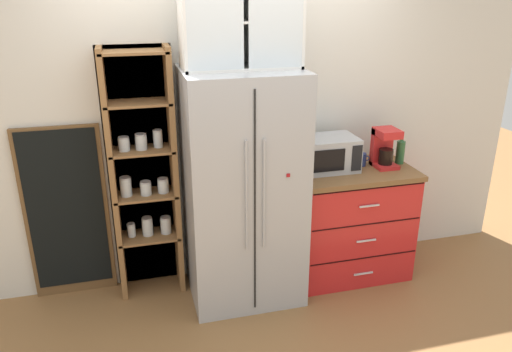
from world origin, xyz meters
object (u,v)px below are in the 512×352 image
bottle_green (401,149)px  refrigerator (243,188)px  chalkboard_menu (67,213)px  coffee_maker (384,147)px  mug_navy (361,159)px  microwave (328,153)px

bottle_green → refrigerator: bearing=-176.4°
refrigerator → chalkboard_menu: bearing=165.9°
coffee_maker → chalkboard_menu: (-2.44, 0.26, -0.40)m
coffee_maker → mug_navy: bearing=161.3°
mug_navy → bottle_green: 0.33m
refrigerator → coffee_maker: (1.16, 0.06, 0.20)m
mug_navy → bottle_green: bearing=-5.5°
coffee_maker → chalkboard_menu: size_ratio=0.23×
coffee_maker → bottle_green: coffee_maker is taller
mug_navy → bottle_green: (0.32, -0.03, 0.07)m
coffee_maker → refrigerator: bearing=-177.0°
microwave → bottle_green: size_ratio=1.67×
microwave → chalkboard_menu: (-1.98, 0.22, -0.37)m
microwave → bottle_green: 0.62m
refrigerator → chalkboard_menu: refrigerator is taller
refrigerator → chalkboard_menu: 1.33m
microwave → coffee_maker: (0.46, -0.04, 0.03)m
chalkboard_menu → bottle_green: bearing=-5.2°
coffee_maker → bottle_green: 0.17m
microwave → mug_navy: (0.30, 0.01, -0.08)m
microwave → mug_navy: 0.31m
microwave → mug_navy: bearing=2.4°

